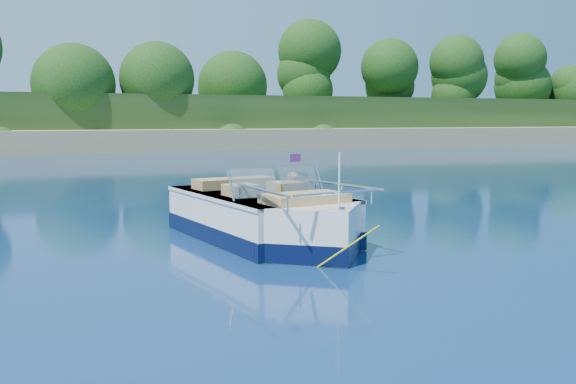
# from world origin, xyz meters

# --- Properties ---
(ground) EXTENTS (160.00, 160.00, 0.00)m
(ground) POSITION_xyz_m (0.00, 0.00, 0.00)
(ground) COLOR #0A244B
(ground) RESTS_ON ground
(shoreline) EXTENTS (170.00, 59.00, 6.00)m
(shoreline) POSITION_xyz_m (0.00, 63.77, 0.98)
(shoreline) COLOR #9E875C
(shoreline) RESTS_ON ground
(treeline) EXTENTS (150.00, 7.12, 8.19)m
(treeline) POSITION_xyz_m (0.04, 41.01, 5.55)
(treeline) COLOR #311E10
(treeline) RESTS_ON ground
(motorboat) EXTENTS (2.73, 5.97, 2.00)m
(motorboat) POSITION_xyz_m (-1.79, 2.36, 0.39)
(motorboat) COLOR white
(motorboat) RESTS_ON ground
(tow_tube) EXTENTS (1.32, 1.32, 0.33)m
(tow_tube) POSITION_xyz_m (-0.35, 4.36, 0.08)
(tow_tube) COLOR #FFE703
(tow_tube) RESTS_ON ground
(boy) EXTENTS (0.47, 0.83, 1.55)m
(boy) POSITION_xyz_m (-0.48, 4.32, 0.00)
(boy) COLOR tan
(boy) RESTS_ON ground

